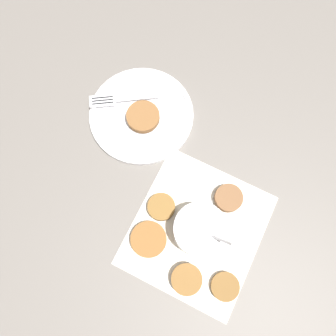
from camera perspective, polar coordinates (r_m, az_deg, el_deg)
The scene contains 11 objects.
ground_plane at distance 0.70m, azimuth 3.73°, elevation -12.64°, with size 4.00×4.00×0.00m, color #605B56.
napkin at distance 0.70m, azimuth 5.07°, elevation -10.69°, with size 0.29×0.27×0.00m.
sauce_bowl at distance 0.67m, azimuth 5.46°, elevation -10.63°, with size 0.11×0.11×0.12m.
fritter_0 at distance 0.69m, azimuth -3.39°, elevation -12.30°, with size 0.07×0.07×0.02m.
fritter_1 at distance 0.71m, azimuth 10.47°, elevation -5.18°, with size 0.06×0.06×0.02m.
fritter_2 at distance 0.70m, azimuth 9.89°, elevation -19.66°, with size 0.06×0.06×0.01m.
fritter_3 at distance 0.69m, azimuth -1.18°, elevation -6.80°, with size 0.06×0.06×0.02m.
fritter_4 at distance 0.69m, azimuth 3.23°, elevation -18.77°, with size 0.06×0.06×0.02m.
serving_plate at distance 0.76m, azimuth -4.65°, elevation 9.25°, with size 0.24×0.24×0.02m.
fritter_on_plate at distance 0.74m, azimuth -4.37°, elevation 8.90°, with size 0.07×0.07×0.02m.
fork at distance 0.77m, azimuth -8.98°, elevation 11.70°, with size 0.10×0.15×0.00m.
Camera 1 is at (-0.05, 0.03, 0.70)m, focal length 35.00 mm.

